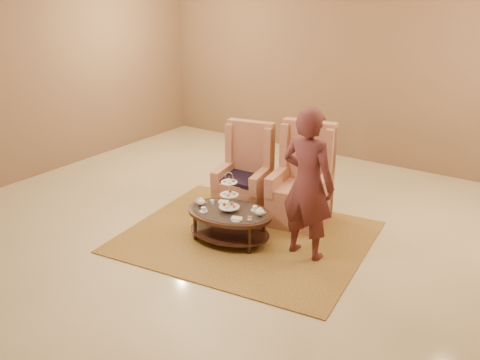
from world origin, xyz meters
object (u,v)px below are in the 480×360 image
Objects in this scene: armchair_right at (302,189)px; person at (308,184)px; armchair_left at (245,182)px; tea_table at (229,216)px.

armchair_right is 0.74× the size of person.
person reaches higher than armchair_left.
person is (0.51, -0.86, 0.46)m from armchair_right.
armchair_left reaches higher than tea_table.
armchair_left is 0.69× the size of person.
person is (0.96, 0.21, 0.58)m from tea_table.
armchair_left is 1.60m from person.
armchair_left is at bearing 105.51° from tea_table.
person reaches higher than armchair_right.
person is at bearing -68.41° from armchair_right.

